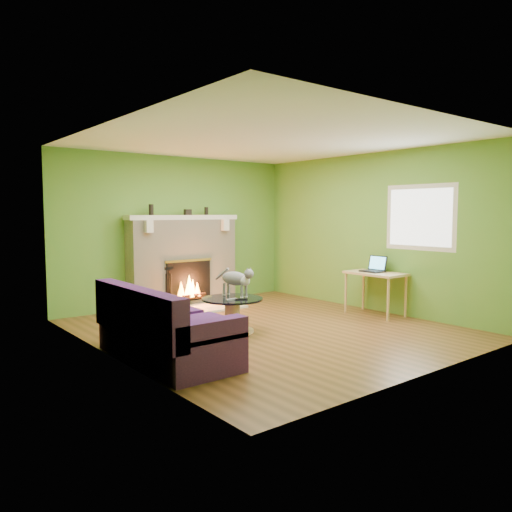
# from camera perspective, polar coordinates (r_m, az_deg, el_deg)

# --- Properties ---
(floor) EXTENTS (5.00, 5.00, 0.00)m
(floor) POSITION_cam_1_polar(r_m,az_deg,el_deg) (7.05, 1.39, -8.32)
(floor) COLOR brown
(floor) RESTS_ON ground
(ceiling) EXTENTS (5.00, 5.00, 0.00)m
(ceiling) POSITION_cam_1_polar(r_m,az_deg,el_deg) (6.93, 1.43, 13.09)
(ceiling) COLOR white
(ceiling) RESTS_ON wall_back
(wall_back) EXTENTS (5.00, 0.00, 5.00)m
(wall_back) POSITION_cam_1_polar(r_m,az_deg,el_deg) (8.93, -8.94, 2.86)
(wall_back) COLOR #599330
(wall_back) RESTS_ON floor
(wall_front) EXTENTS (5.00, 0.00, 5.00)m
(wall_front) POSITION_cam_1_polar(r_m,az_deg,el_deg) (5.21, 19.34, 1.15)
(wall_front) COLOR #599330
(wall_front) RESTS_ON floor
(wall_left) EXTENTS (0.00, 5.00, 5.00)m
(wall_left) POSITION_cam_1_polar(r_m,az_deg,el_deg) (5.70, -16.23, 1.54)
(wall_left) COLOR #599330
(wall_left) RESTS_ON floor
(wall_right) EXTENTS (0.00, 5.00, 5.00)m
(wall_right) POSITION_cam_1_polar(r_m,az_deg,el_deg) (8.49, 13.15, 2.68)
(wall_right) COLOR #599330
(wall_right) RESTS_ON floor
(window_frame) EXTENTS (0.00, 1.20, 1.20)m
(window_frame) POSITION_cam_1_polar(r_m,az_deg,el_deg) (7.95, 18.25, 4.21)
(window_frame) COLOR silver
(window_frame) RESTS_ON wall_right
(window_pane) EXTENTS (0.00, 1.06, 1.06)m
(window_pane) POSITION_cam_1_polar(r_m,az_deg,el_deg) (7.94, 18.22, 4.21)
(window_pane) COLOR white
(window_pane) RESTS_ON wall_right
(fireplace) EXTENTS (2.10, 0.46, 1.58)m
(fireplace) POSITION_cam_1_polar(r_m,az_deg,el_deg) (8.81, -8.30, -0.61)
(fireplace) COLOR beige
(fireplace) RESTS_ON floor
(hearth) EXTENTS (1.50, 0.75, 0.03)m
(hearth) POSITION_cam_1_polar(r_m,az_deg,el_deg) (8.48, -6.48, -5.97)
(hearth) COLOR beige
(hearth) RESTS_ON floor
(mantel) EXTENTS (2.10, 0.28, 0.08)m
(mantel) POSITION_cam_1_polar(r_m,az_deg,el_deg) (8.75, -8.30, 4.39)
(mantel) COLOR silver
(mantel) RESTS_ON fireplace
(sofa) EXTENTS (0.87, 1.86, 0.83)m
(sofa) POSITION_cam_1_polar(r_m,az_deg,el_deg) (5.63, -10.66, -8.45)
(sofa) COLOR #3F185C
(sofa) RESTS_ON floor
(coffee_table) EXTENTS (0.83, 0.83, 0.47)m
(coffee_table) POSITION_cam_1_polar(r_m,az_deg,el_deg) (6.82, -2.72, -6.46)
(coffee_table) COLOR tan
(coffee_table) RESTS_ON floor
(desk) EXTENTS (0.53, 0.92, 0.68)m
(desk) POSITION_cam_1_polar(r_m,az_deg,el_deg) (8.12, 13.50, -2.39)
(desk) COLOR tan
(desk) RESTS_ON floor
(cat) EXTENTS (0.36, 0.70, 0.42)m
(cat) POSITION_cam_1_polar(r_m,az_deg,el_deg) (6.84, -2.43, -2.97)
(cat) COLOR slate
(cat) RESTS_ON coffee_table
(remote_silver) EXTENTS (0.17, 0.06, 0.02)m
(remote_silver) POSITION_cam_1_polar(r_m,az_deg,el_deg) (6.63, -2.82, -4.97)
(remote_silver) COLOR gray
(remote_silver) RESTS_ON coffee_table
(remote_black) EXTENTS (0.16, 0.10, 0.02)m
(remote_black) POSITION_cam_1_polar(r_m,az_deg,el_deg) (6.65, -1.68, -4.94)
(remote_black) COLOR black
(remote_black) RESTS_ON coffee_table
(laptop) EXTENTS (0.31, 0.35, 0.26)m
(laptop) POSITION_cam_1_polar(r_m,az_deg,el_deg) (8.11, 13.16, -0.89)
(laptop) COLOR black
(laptop) RESTS_ON desk
(fire_tools) EXTENTS (0.19, 0.19, 0.71)m
(fire_tools) POSITION_cam_1_polar(r_m,az_deg,el_deg) (8.31, -9.87, -3.65)
(fire_tools) COLOR black
(fire_tools) RESTS_ON hearth
(mantel_vase_left) EXTENTS (0.08, 0.08, 0.18)m
(mantel_vase_left) POSITION_cam_1_polar(r_m,az_deg,el_deg) (8.49, -11.89, 5.20)
(mantel_vase_left) COLOR black
(mantel_vase_left) RESTS_ON mantel
(mantel_vase_right) EXTENTS (0.07, 0.07, 0.14)m
(mantel_vase_right) POSITION_cam_1_polar(r_m,az_deg,el_deg) (9.03, -5.70, 5.14)
(mantel_vase_right) COLOR black
(mantel_vase_right) RESTS_ON mantel
(mantel_box) EXTENTS (0.12, 0.08, 0.10)m
(mantel_box) POSITION_cam_1_polar(r_m,az_deg,el_deg) (8.83, -7.81, 4.99)
(mantel_box) COLOR black
(mantel_box) RESTS_ON mantel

